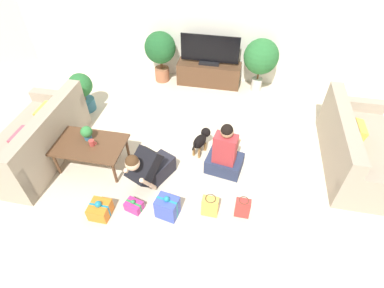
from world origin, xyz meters
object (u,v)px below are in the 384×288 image
(sofa_left, at_px, (37,141))
(person_sitting, at_px, (225,155))
(sofa_right, at_px, (356,149))
(tv_console, at_px, (209,74))
(dog, at_px, (201,139))
(tabletop_plant, at_px, (87,133))
(potted_plant_back_left, at_px, (160,50))
(gift_bag_a, at_px, (210,206))
(potted_plant_corner_left, at_px, (82,90))
(gift_box_b, at_px, (134,206))
(mug, at_px, (92,143))
(gift_bag_b, at_px, (243,208))
(coffee_table, at_px, (90,146))
(person_kneeling, at_px, (149,167))
(gift_box_a, at_px, (167,207))
(tv, at_px, (210,52))
(gift_box_c, at_px, (100,210))
(potted_plant_back_right, at_px, (261,58))

(sofa_left, distance_m, person_sitting, 2.88)
(sofa_right, relative_size, tv_console, 1.45)
(dog, distance_m, tabletop_plant, 1.72)
(potted_plant_back_left, height_order, gift_bag_a, potted_plant_back_left)
(potted_plant_corner_left, distance_m, gift_bag_a, 3.23)
(sofa_right, bearing_deg, tabletop_plant, 99.89)
(gift_box_b, height_order, mug, mug)
(gift_bag_b, bearing_deg, sofa_left, 170.87)
(coffee_table, bearing_deg, person_kneeling, -10.45)
(coffee_table, bearing_deg, potted_plant_back_left, 81.81)
(gift_box_a, bearing_deg, gift_box_b, -179.06)
(tv, relative_size, tabletop_plant, 5.17)
(coffee_table, xyz_separation_m, person_sitting, (1.96, 0.27, -0.07))
(gift_box_c, distance_m, gift_bag_b, 1.86)
(tv_console, distance_m, tabletop_plant, 2.93)
(gift_box_b, relative_size, mug, 2.16)
(coffee_table, height_order, gift_box_c, coffee_table)
(person_sitting, bearing_deg, tv_console, -66.41)
(person_kneeling, relative_size, gift_box_a, 2.15)
(person_sitting, bearing_deg, tabletop_plant, 14.28)
(coffee_table, height_order, potted_plant_back_left, potted_plant_back_left)
(coffee_table, distance_m, person_kneeling, 0.97)
(potted_plant_corner_left, relative_size, gift_bag_b, 2.29)
(person_sitting, bearing_deg, coffee_table, 17.40)
(potted_plant_back_right, bearing_deg, gift_bag_b, -91.26)
(sofa_left, relative_size, potted_plant_back_left, 1.78)
(coffee_table, relative_size, dog, 2.10)
(coffee_table, relative_size, gift_box_b, 3.94)
(gift_bag_b, height_order, tabletop_plant, tabletop_plant)
(potted_plant_back_left, distance_m, mug, 2.63)
(potted_plant_corner_left, xyz_separation_m, dog, (2.32, -0.70, -0.17))
(gift_box_c, bearing_deg, potted_plant_back_left, 91.40)
(tv_console, height_order, mug, mug)
(person_sitting, distance_m, gift_box_a, 1.14)
(person_kneeling, xyz_separation_m, gift_bag_b, (1.33, -0.30, -0.18))
(gift_box_c, bearing_deg, potted_plant_back_right, 61.02)
(person_kneeling, bearing_deg, gift_box_b, -75.15)
(person_sitting, bearing_deg, sofa_right, -155.34)
(sofa_right, distance_m, person_kneeling, 3.07)
(potted_plant_corner_left, bearing_deg, sofa_right, -6.48)
(tv_console, relative_size, gift_bag_b, 4.00)
(gift_bag_a, bearing_deg, coffee_table, 163.96)
(coffee_table, height_order, mug, mug)
(potted_plant_back_left, bearing_deg, gift_box_c, -88.60)
(potted_plant_corner_left, bearing_deg, person_kneeling, -40.92)
(sofa_left, xyz_separation_m, tv, (2.28, 2.61, 0.42))
(gift_bag_a, bearing_deg, dog, 105.18)
(gift_box_a, distance_m, gift_bag_b, 0.98)
(dog, height_order, gift_bag_a, dog)
(tv, xyz_separation_m, gift_box_c, (-0.91, -3.47, -0.61))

